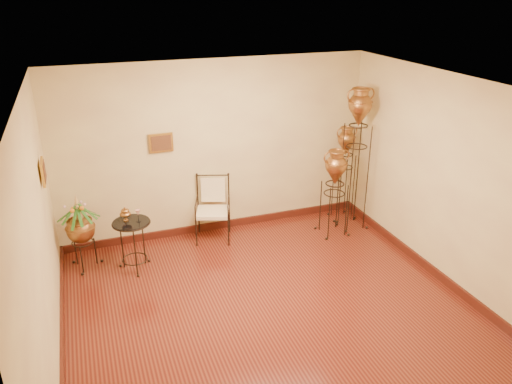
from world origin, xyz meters
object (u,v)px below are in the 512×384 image
object	(u,v)px
amphora_mid	(344,173)
amphora_tall	(356,158)
side_table	(133,244)
armchair	(213,210)
planter_urn	(80,226)

from	to	relation	value
amphora_mid	amphora_tall	bearing A→B (deg)	-90.00
amphora_tall	amphora_mid	bearing A→B (deg)	90.00
side_table	amphora_tall	bearing A→B (deg)	2.49
amphora_mid	armchair	bearing A→B (deg)	180.00
amphora_tall	armchair	world-z (taller)	amphora_tall
planter_urn	amphora_mid	bearing A→B (deg)	2.57
planter_urn	side_table	size ratio (longest dim) A/B	1.24
amphora_tall	planter_urn	size ratio (longest dim) A/B	2.01
planter_urn	amphora_tall	bearing A→B (deg)	-1.81
amphora_mid	planter_urn	world-z (taller)	amphora_mid
amphora_tall	side_table	bearing A→B (deg)	-177.51
amphora_mid	armchair	distance (m)	2.34
amphora_tall	planter_urn	distance (m)	4.34
amphora_tall	side_table	xyz separation A→B (m)	(-3.62, -0.16, -0.82)
armchair	side_table	bearing A→B (deg)	-140.72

